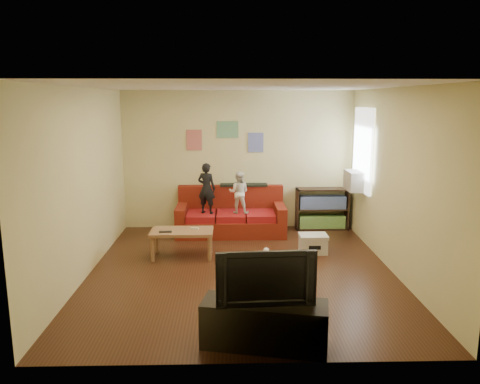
{
  "coord_description": "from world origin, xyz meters",
  "views": [
    {
      "loc": [
        -0.19,
        -6.63,
        2.53
      ],
      "look_at": [
        0.0,
        0.8,
        1.05
      ],
      "focal_mm": 35.0,
      "sensor_mm": 36.0,
      "label": 1
    }
  ],
  "objects_px": {
    "bookshelf": "(322,211)",
    "television": "(265,276)",
    "child_b": "(239,192)",
    "coffee_table": "(182,234)",
    "sofa": "(231,217)",
    "file_box": "(313,244)",
    "child_a": "(207,188)",
    "tv_stand": "(264,324)"
  },
  "relations": [
    {
      "from": "child_a",
      "to": "child_b",
      "type": "distance_m",
      "value": 0.61
    },
    {
      "from": "tv_stand",
      "to": "television",
      "type": "bearing_deg",
      "value": 0.0
    },
    {
      "from": "bookshelf",
      "to": "television",
      "type": "bearing_deg",
      "value": -108.32
    },
    {
      "from": "file_box",
      "to": "tv_stand",
      "type": "xyz_separation_m",
      "value": [
        -1.05,
        -2.98,
        0.08
      ]
    },
    {
      "from": "coffee_table",
      "to": "tv_stand",
      "type": "distance_m",
      "value": 3.05
    },
    {
      "from": "bookshelf",
      "to": "file_box",
      "type": "height_order",
      "value": "bookshelf"
    },
    {
      "from": "child_a",
      "to": "sofa",
      "type": "bearing_deg",
      "value": -137.13
    },
    {
      "from": "child_b",
      "to": "tv_stand",
      "type": "relative_size",
      "value": 0.61
    },
    {
      "from": "sofa",
      "to": "file_box",
      "type": "bearing_deg",
      "value": -42.54
    },
    {
      "from": "child_a",
      "to": "tv_stand",
      "type": "bearing_deg",
      "value": 122.99
    },
    {
      "from": "sofa",
      "to": "child_b",
      "type": "relative_size",
      "value": 2.59
    },
    {
      "from": "sofa",
      "to": "coffee_table",
      "type": "bearing_deg",
      "value": -119.8
    },
    {
      "from": "television",
      "to": "file_box",
      "type": "bearing_deg",
      "value": 67.3
    },
    {
      "from": "coffee_table",
      "to": "bookshelf",
      "type": "bearing_deg",
      "value": 32.07
    },
    {
      "from": "sofa",
      "to": "television",
      "type": "relative_size",
      "value": 2.03
    },
    {
      "from": "television",
      "to": "child_a",
      "type": "bearing_deg",
      "value": 97.34
    },
    {
      "from": "coffee_table",
      "to": "television",
      "type": "relative_size",
      "value": 0.99
    },
    {
      "from": "sofa",
      "to": "file_box",
      "type": "height_order",
      "value": "sofa"
    },
    {
      "from": "child_b",
      "to": "bookshelf",
      "type": "height_order",
      "value": "child_b"
    },
    {
      "from": "file_box",
      "to": "television",
      "type": "relative_size",
      "value": 0.46
    },
    {
      "from": "file_box",
      "to": "television",
      "type": "bearing_deg",
      "value": -109.31
    },
    {
      "from": "child_a",
      "to": "file_box",
      "type": "xyz_separation_m",
      "value": [
        1.82,
        -1.08,
        -0.74
      ]
    },
    {
      "from": "sofa",
      "to": "file_box",
      "type": "distance_m",
      "value": 1.86
    },
    {
      "from": "coffee_table",
      "to": "television",
      "type": "distance_m",
      "value": 3.08
    },
    {
      "from": "television",
      "to": "child_b",
      "type": "bearing_deg",
      "value": 89.01
    },
    {
      "from": "child_b",
      "to": "television",
      "type": "distance_m",
      "value": 4.07
    },
    {
      "from": "sofa",
      "to": "child_a",
      "type": "relative_size",
      "value": 2.16
    },
    {
      "from": "child_a",
      "to": "coffee_table",
      "type": "bearing_deg",
      "value": 96.41
    },
    {
      "from": "sofa",
      "to": "child_b",
      "type": "distance_m",
      "value": 0.57
    },
    {
      "from": "bookshelf",
      "to": "file_box",
      "type": "relative_size",
      "value": 2.22
    },
    {
      "from": "bookshelf",
      "to": "television",
      "type": "distance_m",
      "value": 4.72
    },
    {
      "from": "child_b",
      "to": "tv_stand",
      "type": "distance_m",
      "value": 4.11
    },
    {
      "from": "child_a",
      "to": "child_b",
      "type": "bearing_deg",
      "value": -157.74
    },
    {
      "from": "file_box",
      "to": "tv_stand",
      "type": "bearing_deg",
      "value": -109.31
    },
    {
      "from": "coffee_table",
      "to": "bookshelf",
      "type": "xyz_separation_m",
      "value": [
        2.6,
        1.63,
        -0.02
      ]
    },
    {
      "from": "child_a",
      "to": "bookshelf",
      "type": "distance_m",
      "value": 2.35
    },
    {
      "from": "child_b",
      "to": "bookshelf",
      "type": "bearing_deg",
      "value": -156.17
    },
    {
      "from": "child_a",
      "to": "child_b",
      "type": "xyz_separation_m",
      "value": [
        0.6,
        0.0,
        -0.08
      ]
    },
    {
      "from": "television",
      "to": "bookshelf",
      "type": "bearing_deg",
      "value": 68.28
    },
    {
      "from": "coffee_table",
      "to": "sofa",
      "type": "bearing_deg",
      "value": 60.2
    },
    {
      "from": "television",
      "to": "sofa",
      "type": "bearing_deg",
      "value": 90.91
    },
    {
      "from": "child_a",
      "to": "bookshelf",
      "type": "xyz_separation_m",
      "value": [
        2.25,
        0.4,
        -0.54
      ]
    }
  ]
}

